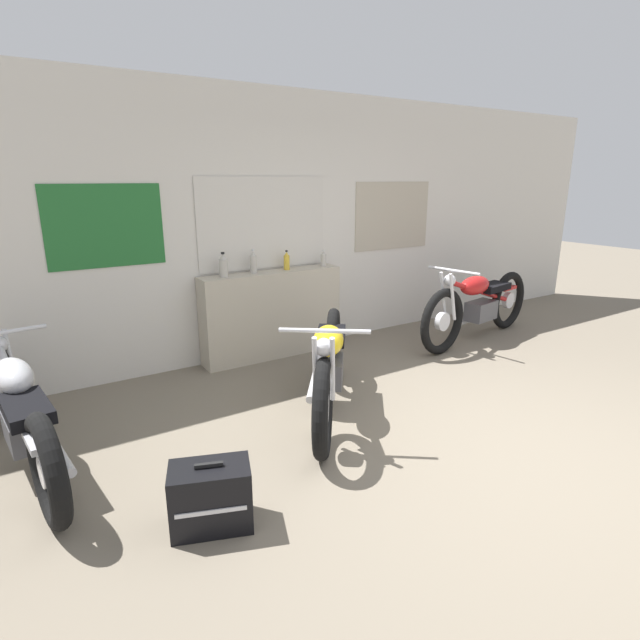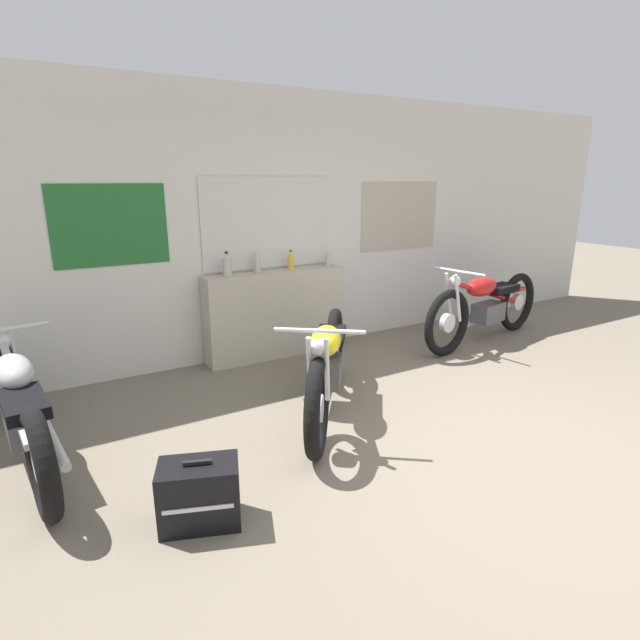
% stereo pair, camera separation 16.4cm
% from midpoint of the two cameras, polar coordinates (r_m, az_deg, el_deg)
% --- Properties ---
extents(ground_plane, '(24.00, 24.00, 0.00)m').
position_cam_midpoint_polar(ground_plane, '(3.83, 23.19, -15.25)').
color(ground_plane, '#706656').
extents(wall_back, '(10.00, 0.07, 2.80)m').
position_cam_midpoint_polar(wall_back, '(5.66, -0.97, 10.85)').
color(wall_back, silver).
rests_on(wall_back, ground_plane).
extents(sill_counter, '(1.58, 0.28, 0.94)m').
position_cam_midpoint_polar(sill_counter, '(5.46, -4.16, 0.69)').
color(sill_counter, '#B7AD99').
rests_on(sill_counter, ground_plane).
extents(bottle_leftmost, '(0.09, 0.09, 0.25)m').
position_cam_midpoint_polar(bottle_leftmost, '(5.12, -9.68, 6.17)').
color(bottle_leftmost, '#B7B2A8').
rests_on(bottle_leftmost, sill_counter).
extents(bottle_left_center, '(0.07, 0.07, 0.25)m').
position_cam_midpoint_polar(bottle_left_center, '(5.27, -6.31, 6.59)').
color(bottle_left_center, '#B7B2A8').
rests_on(bottle_left_center, sill_counter).
extents(bottle_center, '(0.06, 0.06, 0.21)m').
position_cam_midpoint_polar(bottle_center, '(5.44, -2.49, 6.76)').
color(bottle_center, gold).
rests_on(bottle_center, sill_counter).
extents(bottle_right_center, '(0.06, 0.06, 0.18)m').
position_cam_midpoint_polar(bottle_right_center, '(5.64, 1.78, 6.98)').
color(bottle_right_center, '#B7B2A8').
rests_on(bottle_right_center, sill_counter).
extents(motorcycle_red, '(2.21, 0.69, 0.94)m').
position_cam_midpoint_polar(motorcycle_red, '(6.25, 19.08, 1.54)').
color(motorcycle_red, black).
rests_on(motorcycle_red, ground_plane).
extents(motorcycle_yellow, '(1.33, 1.72, 0.90)m').
position_cam_midpoint_polar(motorcycle_yellow, '(4.11, 1.95, -5.15)').
color(motorcycle_yellow, black).
rests_on(motorcycle_yellow, ground_plane).
extents(motorcycle_silver, '(0.64, 2.13, 0.83)m').
position_cam_midpoint_polar(motorcycle_silver, '(3.93, -29.90, -8.76)').
color(motorcycle_silver, black).
rests_on(motorcycle_silver, ground_plane).
extents(hard_case_black, '(0.51, 0.40, 0.40)m').
position_cam_midpoint_polar(hard_case_black, '(3.03, -12.02, -18.88)').
color(hard_case_black, black).
rests_on(hard_case_black, ground_plane).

